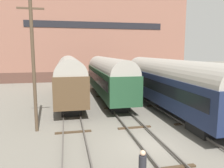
% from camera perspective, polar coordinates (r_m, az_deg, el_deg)
% --- Properties ---
extents(ground_plane, '(200.00, 200.00, 0.00)m').
position_cam_1_polar(ground_plane, '(14.51, 9.65, -15.26)').
color(ground_plane, '#6B665B').
extents(track_left, '(2.60, 60.00, 0.26)m').
position_cam_1_polar(track_left, '(13.56, -9.62, -16.36)').
color(track_left, '#4C4742').
rests_on(track_left, ground).
extents(track_middle, '(2.60, 60.00, 0.26)m').
position_cam_1_polar(track_middle, '(14.45, 9.66, -14.74)').
color(track_middle, '#4C4742').
rests_on(track_middle, ground).
extents(track_right, '(2.60, 60.00, 0.26)m').
position_cam_1_polar(track_right, '(16.63, 25.00, -12.27)').
color(track_right, '#4C4742').
rests_on(track_right, ground).
extents(train_car_green, '(2.99, 17.01, 5.10)m').
position_cam_1_polar(train_car_green, '(26.73, -1.10, 2.24)').
color(train_car_green, black).
rests_on(train_car_green, ground).
extents(train_car_navy, '(3.10, 17.96, 5.09)m').
position_cam_1_polar(train_car_navy, '(21.59, 14.65, 0.41)').
color(train_car_navy, black).
rests_on(train_car_navy, ground).
extents(train_car_brown, '(3.02, 16.14, 5.21)m').
position_cam_1_polar(train_car_brown, '(25.84, -11.04, 2.00)').
color(train_car_brown, black).
rests_on(train_car_brown, ground).
extents(person_worker, '(0.32, 0.32, 1.85)m').
position_cam_1_polar(person_worker, '(9.66, 7.96, -20.67)').
color(person_worker, '#282833').
rests_on(person_worker, ground).
extents(utility_pole, '(1.80, 0.24, 9.91)m').
position_cam_1_polar(utility_pole, '(16.40, -19.87, 5.56)').
color(utility_pole, '#473828').
rests_on(utility_pole, ground).
extents(warehouse_building, '(37.35, 12.70, 19.56)m').
position_cam_1_polar(warehouse_building, '(49.19, -5.15, 13.12)').
color(warehouse_building, '#4F342A').
rests_on(warehouse_building, ground).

